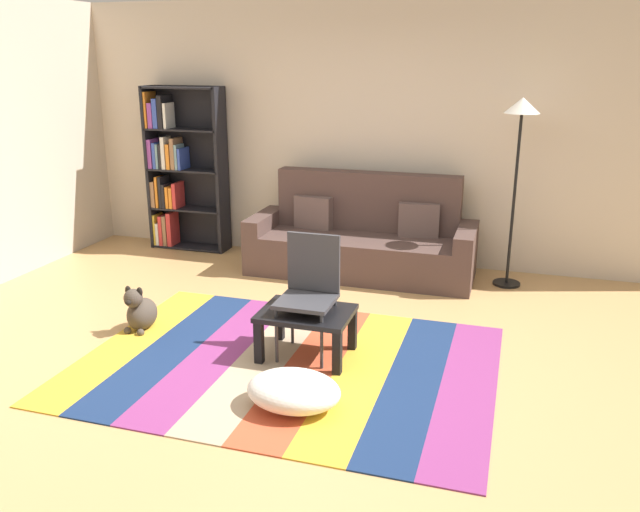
% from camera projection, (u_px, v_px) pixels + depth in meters
% --- Properties ---
extents(ground_plane, '(14.00, 14.00, 0.00)m').
position_uv_depth(ground_plane, '(307.00, 356.00, 4.84)').
color(ground_plane, tan).
extents(back_wall, '(6.80, 0.10, 2.70)m').
position_uv_depth(back_wall, '(383.00, 134.00, 6.77)').
color(back_wall, beige).
rests_on(back_wall, ground_plane).
extents(rug, '(2.95, 2.19, 0.01)m').
position_uv_depth(rug, '(287.00, 363.00, 4.72)').
color(rug, gold).
rests_on(rug, ground_plane).
extents(couch, '(2.26, 0.80, 1.00)m').
position_uv_depth(couch, '(362.00, 241.00, 6.61)').
color(couch, '#4C3833').
rests_on(couch, ground_plane).
extents(bookshelf, '(0.90, 0.28, 1.82)m').
position_uv_depth(bookshelf, '(178.00, 170.00, 7.32)').
color(bookshelf, black).
rests_on(bookshelf, ground_plane).
extents(coffee_table, '(0.67, 0.50, 0.35)m').
position_uv_depth(coffee_table, '(307.00, 319.00, 4.75)').
color(coffee_table, black).
rests_on(coffee_table, rug).
extents(pouf, '(0.61, 0.47, 0.23)m').
position_uv_depth(pouf, '(294.00, 391.00, 4.09)').
color(pouf, white).
rests_on(pouf, rug).
extents(dog, '(0.22, 0.35, 0.40)m').
position_uv_depth(dog, '(140.00, 311.00, 5.26)').
color(dog, '#473D33').
rests_on(dog, ground_plane).
extents(standing_lamp, '(0.32, 0.32, 1.78)m').
position_uv_depth(standing_lamp, '(520.00, 131.00, 5.90)').
color(standing_lamp, black).
rests_on(standing_lamp, ground_plane).
extents(tv_remote, '(0.07, 0.15, 0.02)m').
position_uv_depth(tv_remote, '(307.00, 308.00, 4.77)').
color(tv_remote, black).
rests_on(tv_remote, coffee_table).
extents(folding_chair, '(0.40, 0.40, 0.90)m').
position_uv_depth(folding_chair, '(310.00, 285.00, 4.76)').
color(folding_chair, '#38383D').
rests_on(folding_chair, ground_plane).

